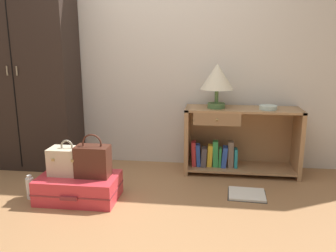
% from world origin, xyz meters
% --- Properties ---
extents(ground_plane, '(9.00, 9.00, 0.00)m').
position_xyz_m(ground_plane, '(0.00, 0.00, 0.00)').
color(ground_plane, '#9E7047').
extents(back_wall, '(6.40, 0.10, 2.60)m').
position_xyz_m(back_wall, '(0.00, 1.50, 1.30)').
color(back_wall, beige).
rests_on(back_wall, ground_plane).
extents(wardrobe, '(1.03, 0.47, 2.06)m').
position_xyz_m(wardrobe, '(-1.23, 1.20, 1.03)').
color(wardrobe, black).
rests_on(wardrobe, ground_plane).
extents(bookshelf, '(1.13, 0.39, 0.67)m').
position_xyz_m(bookshelf, '(0.94, 1.25, 0.33)').
color(bookshelf, '#A37A51').
rests_on(bookshelf, ground_plane).
extents(table_lamp, '(0.32, 0.32, 0.43)m').
position_xyz_m(table_lamp, '(0.73, 1.21, 0.96)').
color(table_lamp, '#4C7542').
rests_on(table_lamp, bookshelf).
extents(bowl, '(0.17, 0.17, 0.04)m').
position_xyz_m(bowl, '(1.22, 1.19, 0.69)').
color(bowl, silver).
rests_on(bowl, bookshelf).
extents(suitcase_large, '(0.66, 0.43, 0.21)m').
position_xyz_m(suitcase_large, '(-0.40, 0.42, 0.10)').
color(suitcase_large, '#D1333D').
rests_on(suitcase_large, ground_plane).
extents(train_case, '(0.30, 0.20, 0.30)m').
position_xyz_m(train_case, '(-0.50, 0.46, 0.32)').
color(train_case, beige).
rests_on(train_case, suitcase_large).
extents(handbag, '(0.28, 0.16, 0.36)m').
position_xyz_m(handbag, '(-0.27, 0.44, 0.34)').
color(handbag, '#472319').
rests_on(handbag, suitcase_large).
extents(bottle, '(0.06, 0.06, 0.21)m').
position_xyz_m(bottle, '(-0.82, 0.38, 0.10)').
color(bottle, white).
rests_on(bottle, ground_plane).
extents(open_book_on_floor, '(0.34, 0.30, 0.02)m').
position_xyz_m(open_book_on_floor, '(1.01, 0.68, 0.01)').
color(open_book_on_floor, white).
rests_on(open_book_on_floor, ground_plane).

